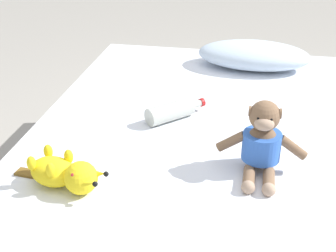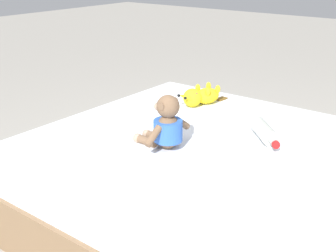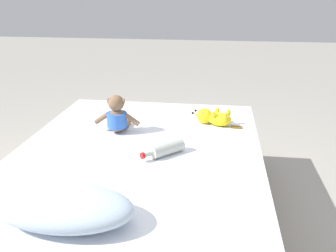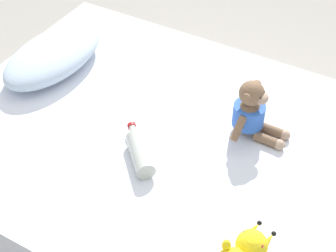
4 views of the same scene
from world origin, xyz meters
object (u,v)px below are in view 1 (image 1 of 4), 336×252
at_px(plush_yellow_creature, 65,173).
at_px(glass_bottle, 171,111).
at_px(pillow, 254,55).
at_px(plush_monkey, 262,143).
at_px(bed, 209,179).

relative_size(plush_yellow_creature, glass_bottle, 1.48).
height_order(pillow, glass_bottle, pillow).
bearing_deg(plush_yellow_creature, plush_monkey, 19.76).
height_order(bed, plush_monkey, plush_monkey).
height_order(pillow, plush_yellow_creature, pillow).
relative_size(bed, plush_monkey, 6.37).
bearing_deg(pillow, plush_yellow_creature, -115.17).
bearing_deg(bed, plush_monkey, -55.90).
distance_m(bed, plush_monkey, 0.46).
bearing_deg(plush_monkey, bed, 124.10).
xyz_separation_m(pillow, glass_bottle, (-0.30, -0.63, -0.03)).
relative_size(bed, glass_bottle, 8.35).
bearing_deg(pillow, glass_bottle, -115.04).
height_order(plush_monkey, glass_bottle, plush_monkey).
height_order(bed, pillow, pillow).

